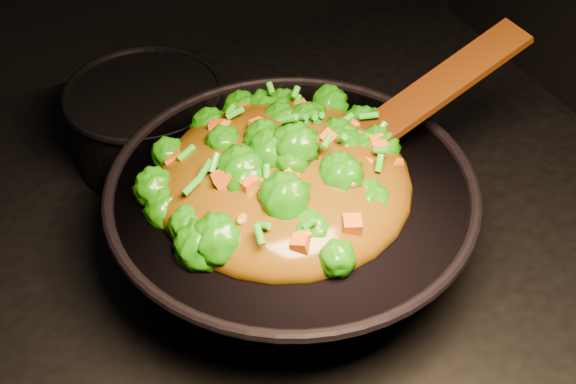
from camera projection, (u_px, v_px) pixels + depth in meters
name	position (u px, v px, depth m)	size (l,w,h in m)	color
wok	(292.00, 224.00, 0.96)	(0.42, 0.42, 0.12)	black
stir_fry	(283.00, 153.00, 0.89)	(0.30, 0.30, 0.10)	#1E7908
spatula	(409.00, 108.00, 0.94)	(0.33, 0.05, 0.01)	#341006
back_pot	(149.00, 124.00, 1.10)	(0.21, 0.21, 0.12)	black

